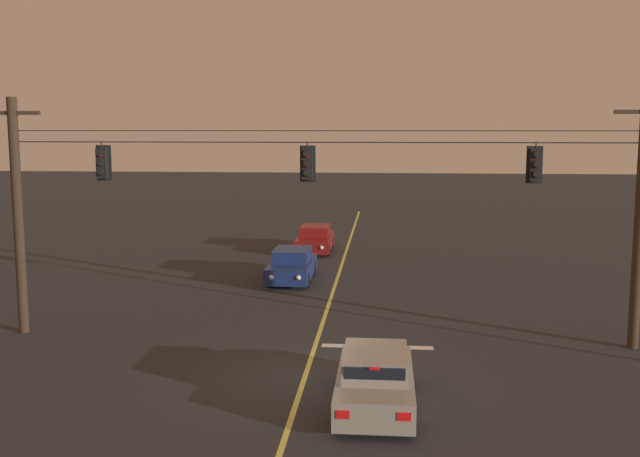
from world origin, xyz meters
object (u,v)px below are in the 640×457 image
object	(u,v)px
traffic_light_leftmost	(102,163)
car_oncoming_trailing	(315,239)
traffic_light_left_inner	(307,164)
car_oncoming_lead	(292,266)
traffic_light_centre	(535,165)
car_waiting_near_lane	(375,380)

from	to	relation	value
traffic_light_leftmost	car_oncoming_trailing	bearing A→B (deg)	73.06
traffic_light_left_inner	car_oncoming_lead	size ratio (longest dim) A/B	0.28
traffic_light_centre	car_oncoming_trailing	xyz separation A→B (m)	(-8.22, 16.71, -4.89)
car_waiting_near_lane	car_oncoming_trailing	size ratio (longest dim) A/B	0.98
car_oncoming_trailing	traffic_light_centre	bearing A→B (deg)	-63.80
car_oncoming_lead	car_oncoming_trailing	bearing A→B (deg)	87.95
traffic_light_leftmost	car_oncoming_lead	xyz separation A→B (m)	(4.81, 9.04, -4.89)
traffic_light_leftmost	traffic_light_centre	xyz separation A→B (m)	(13.31, 0.00, 0.00)
car_oncoming_trailing	car_waiting_near_lane	bearing A→B (deg)	-80.77
car_oncoming_trailing	car_oncoming_lead	bearing A→B (deg)	-92.05
traffic_light_left_inner	car_oncoming_trailing	bearing A→B (deg)	94.75
car_waiting_near_lane	car_oncoming_lead	size ratio (longest dim) A/B	0.98
car_waiting_near_lane	car_oncoming_lead	world-z (taller)	same
car_waiting_near_lane	car_oncoming_lead	bearing A→B (deg)	104.98
traffic_light_left_inner	car_waiting_near_lane	bearing A→B (deg)	-67.83
car_oncoming_trailing	traffic_light_leftmost	bearing A→B (deg)	-106.94
traffic_light_centre	car_oncoming_trailing	size ratio (longest dim) A/B	0.28
traffic_light_leftmost	car_oncoming_trailing	xyz separation A→B (m)	(5.09, 16.71, -4.89)
traffic_light_leftmost	car_oncoming_lead	distance (m)	11.35
car_oncoming_lead	car_oncoming_trailing	xyz separation A→B (m)	(0.27, 7.66, 0.00)
traffic_light_left_inner	car_oncoming_trailing	xyz separation A→B (m)	(-1.39, 16.71, -4.89)
traffic_light_centre	car_oncoming_lead	world-z (taller)	traffic_light_centre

